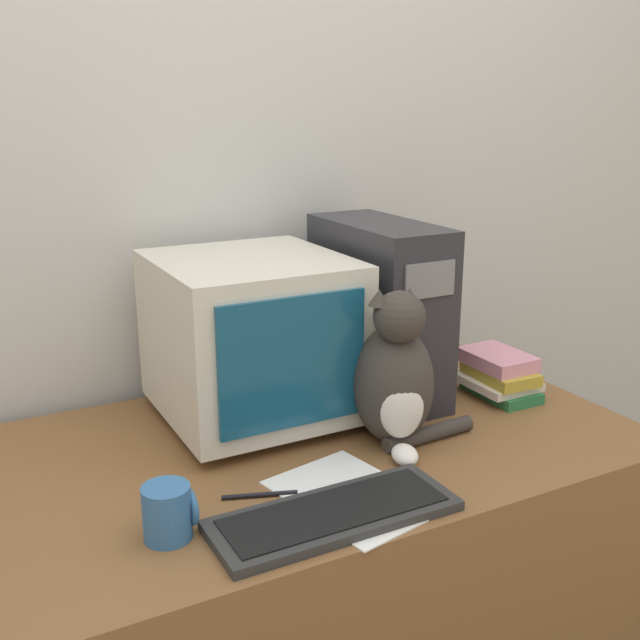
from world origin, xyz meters
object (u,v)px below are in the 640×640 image
at_px(cat, 395,379).
at_px(book_stack, 498,375).
at_px(computer_tower, 378,310).
at_px(mug, 169,512).
at_px(keyboard, 334,515).
at_px(crt_monitor, 252,337).
at_px(pen, 260,495).

xyz_separation_m(cat, book_stack, (0.37, 0.10, -0.09)).
bearing_deg(computer_tower, mug, -149.58).
bearing_deg(cat, computer_tower, 85.04).
bearing_deg(keyboard, book_stack, 26.16).
bearing_deg(crt_monitor, keyboard, -96.05).
xyz_separation_m(keyboard, cat, (0.26, 0.21, 0.13)).
xyz_separation_m(computer_tower, book_stack, (0.26, -0.15, -0.16)).
bearing_deg(keyboard, crt_monitor, 83.95).
distance_m(pen, mug, 0.19).
bearing_deg(crt_monitor, pen, -111.55).
height_order(cat, book_stack, cat).
xyz_separation_m(computer_tower, mug, (-0.64, -0.38, -0.17)).
height_order(cat, mug, cat).
bearing_deg(mug, cat, 13.63).
bearing_deg(computer_tower, pen, -144.46).
distance_m(crt_monitor, pen, 0.41).
xyz_separation_m(crt_monitor, computer_tower, (0.33, -0.01, 0.02)).
xyz_separation_m(cat, mug, (-0.53, -0.13, -0.09)).
xyz_separation_m(keyboard, pen, (-0.08, 0.13, -0.01)).
bearing_deg(crt_monitor, book_stack, -15.08).
bearing_deg(book_stack, crt_monitor, 164.92).
height_order(book_stack, mug, book_stack).
bearing_deg(pen, cat, 12.87).
distance_m(crt_monitor, keyboard, 0.51).
bearing_deg(cat, pen, -147.52).
height_order(crt_monitor, cat, crt_monitor).
height_order(keyboard, book_stack, book_stack).
relative_size(keyboard, cat, 1.28).
relative_size(computer_tower, pen, 3.19).
relative_size(crt_monitor, pen, 3.21).
relative_size(crt_monitor, keyboard, 0.98).
relative_size(computer_tower, cat, 1.25).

